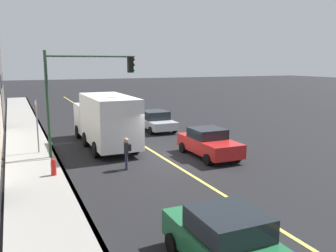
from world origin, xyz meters
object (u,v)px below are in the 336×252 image
(truck_white, at_px, (105,119))
(car_silver, at_px, (155,121))
(traffic_light_mast, at_px, (83,84))
(car_green, at_px, (228,243))
(pedestrian_with_backpack, at_px, (127,151))
(car_red, at_px, (209,143))
(fire_hydrant, at_px, (54,168))
(street_sign_post, at_px, (37,123))

(truck_white, bearing_deg, car_silver, -51.09)
(car_silver, distance_m, traffic_light_mast, 9.34)
(truck_white, xyz_separation_m, traffic_light_mast, (-1.87, 1.63, 2.32))
(car_green, xyz_separation_m, pedestrian_with_backpack, (9.51, -0.35, 0.13))
(pedestrian_with_backpack, relative_size, traffic_light_mast, 0.27)
(pedestrian_with_backpack, bearing_deg, truck_white, -2.82)
(car_red, bearing_deg, pedestrian_with_backpack, 96.13)
(truck_white, relative_size, pedestrian_with_backpack, 5.19)
(car_silver, relative_size, truck_white, 0.56)
(car_green, distance_m, truck_white, 14.80)
(car_red, distance_m, car_green, 11.34)
(fire_hydrant, bearing_deg, car_green, -161.94)
(fire_hydrant, bearing_deg, traffic_light_mast, -32.03)
(car_red, xyz_separation_m, car_silver, (8.66, -0.22, -0.03))
(truck_white, height_order, traffic_light_mast, traffic_light_mast)
(car_green, distance_m, fire_hydrant, 10.04)
(street_sign_post, bearing_deg, car_red, -115.90)
(truck_white, distance_m, fire_hydrant, 6.53)
(car_red, xyz_separation_m, car_green, (-10.04, 5.28, 0.01))
(car_green, relative_size, pedestrian_with_backpack, 2.60)
(car_red, relative_size, truck_white, 0.53)
(car_silver, relative_size, pedestrian_with_backpack, 2.91)
(traffic_light_mast, bearing_deg, pedestrian_with_backpack, -157.85)
(car_green, relative_size, truck_white, 0.50)
(car_red, relative_size, car_silver, 0.94)
(car_silver, distance_m, car_green, 19.50)
(traffic_light_mast, relative_size, street_sign_post, 1.83)
(car_red, relative_size, pedestrian_with_backpack, 2.74)
(traffic_light_mast, bearing_deg, fire_hydrant, 147.97)
(car_green, distance_m, pedestrian_with_backpack, 9.52)
(car_red, relative_size, traffic_light_mast, 0.75)
(street_sign_post, distance_m, fire_hydrant, 4.94)
(car_green, height_order, street_sign_post, street_sign_post)
(car_green, bearing_deg, truck_white, -2.37)
(car_green, relative_size, fire_hydrant, 4.44)
(pedestrian_with_backpack, relative_size, fire_hydrant, 1.71)
(traffic_light_mast, distance_m, fire_hydrant, 5.33)
(car_green, height_order, truck_white, truck_white)
(truck_white, height_order, street_sign_post, truck_white)
(street_sign_post, bearing_deg, car_green, -166.54)
(car_red, xyz_separation_m, fire_hydrant, (-0.50, 8.39, -0.32))
(car_green, bearing_deg, street_sign_post, 13.46)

